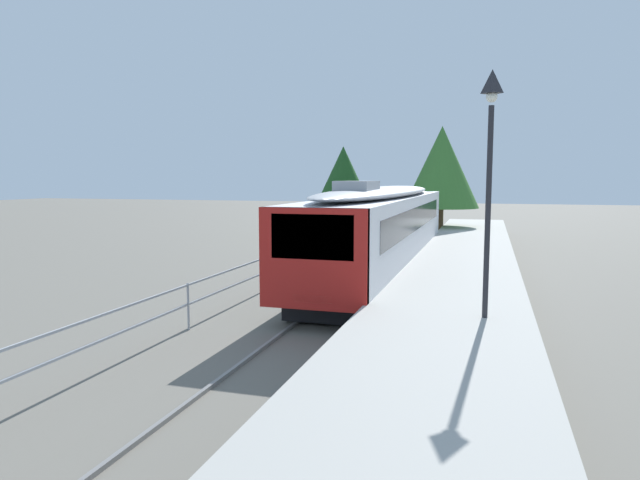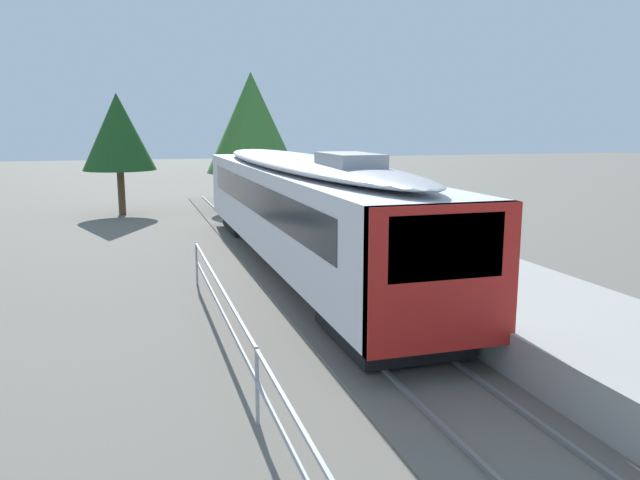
% 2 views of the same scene
% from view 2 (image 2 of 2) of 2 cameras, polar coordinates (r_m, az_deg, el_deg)
% --- Properties ---
extents(ground_plane, '(160.00, 160.00, 0.00)m').
position_cam_2_polar(ground_plane, '(10.98, -5.16, -13.91)').
color(ground_plane, '#6B665B').
extents(track_rails, '(3.20, 60.00, 0.14)m').
position_cam_2_polar(track_rails, '(11.87, 9.48, -11.91)').
color(track_rails, '#6B665B').
rests_on(track_rails, ground).
extents(commuter_train, '(2.82, 19.59, 3.74)m').
position_cam_2_polar(commuter_train, '(19.59, -2.01, 3.43)').
color(commuter_train, silver).
rests_on(commuter_train, track_rails).
extents(station_platform, '(3.90, 60.00, 0.90)m').
position_cam_2_polar(station_platform, '(13.43, 22.20, -8.02)').
color(station_platform, '#A8A59E').
rests_on(station_platform, ground).
extents(tree_behind_carpark, '(4.77, 4.77, 7.28)m').
position_cam_2_polar(tree_behind_carpark, '(33.31, -6.28, 10.60)').
color(tree_behind_carpark, brown).
rests_on(tree_behind_carpark, ground).
extents(tree_behind_station_far, '(3.65, 3.65, 6.17)m').
position_cam_2_polar(tree_behind_station_far, '(33.59, -17.98, 9.36)').
color(tree_behind_station_far, brown).
rests_on(tree_behind_station_far, ground).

